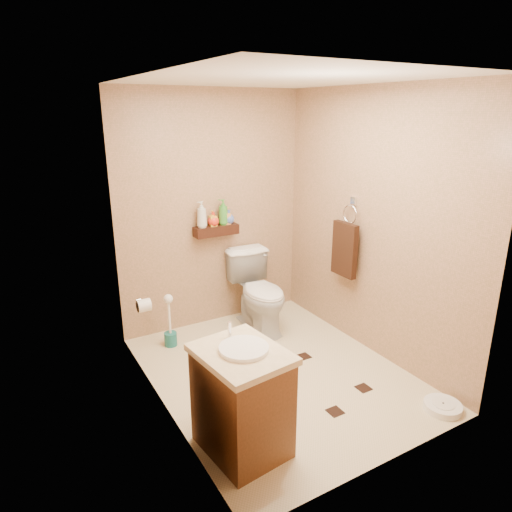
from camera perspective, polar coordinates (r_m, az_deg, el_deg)
ground at (r=4.11m, az=2.62°, el=-14.36°), size 2.50×2.50×0.00m
wall_back at (r=4.68m, az=-5.48°, el=5.55°), size 2.00×0.04×2.40m
wall_front at (r=2.71m, az=17.40°, el=-4.41°), size 2.00×0.04×2.40m
wall_left at (r=3.21m, az=-12.29°, el=-0.56°), size 0.04×2.50×2.40m
wall_right at (r=4.23m, az=14.36°, el=3.74°), size 0.04×2.50×2.40m
ceiling at (r=3.49m, az=3.21°, el=21.27°), size 2.00×2.50×0.02m
wall_shelf at (r=4.66m, az=-5.00°, el=3.21°), size 0.46×0.14×0.10m
floor_accents at (r=4.08m, az=3.27°, el=-14.59°), size 1.13×1.36×0.01m
toilet at (r=4.71m, az=0.44°, el=-4.53°), size 0.50×0.81×0.80m
vanity at (r=3.13m, az=-1.77°, el=-17.47°), size 0.56×0.66×0.85m
bathroom_scale at (r=3.94m, az=22.31°, el=-17.01°), size 0.35×0.35×0.06m
toilet_brush at (r=4.52m, az=-10.70°, el=-8.81°), size 0.12×0.12×0.53m
towel_ring at (r=4.41m, az=11.06°, el=1.12°), size 0.12×0.30×0.76m
toilet_paper at (r=4.02m, az=-13.85°, el=-6.01°), size 0.12×0.11×0.12m
bottle_a at (r=4.55m, az=-6.80°, el=5.18°), size 0.12×0.12×0.27m
bottle_b at (r=4.61m, az=-5.42°, el=4.70°), size 0.07×0.07×0.16m
bottle_c at (r=4.61m, az=-5.36°, el=4.65°), size 0.12×0.12×0.15m
bottle_d at (r=4.65m, az=-4.12°, el=5.51°), size 0.13×0.13×0.26m
bottle_e at (r=4.67m, az=-3.79°, el=5.04°), size 0.08×0.08×0.18m
bottle_f at (r=4.69m, az=-3.43°, el=4.89°), size 0.13×0.13×0.15m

